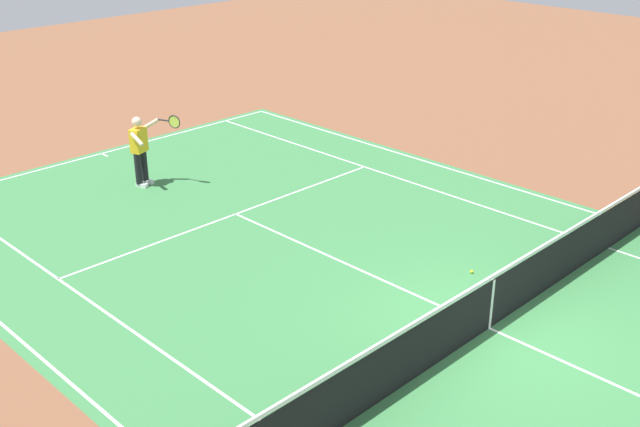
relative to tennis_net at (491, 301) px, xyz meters
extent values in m
plane|color=brown|center=(0.00, 0.00, -0.49)|extent=(60.00, 60.00, 0.00)
cube|color=#387A42|center=(0.00, 0.00, -0.49)|extent=(24.20, 11.40, 0.00)
cube|color=white|center=(11.90, 0.00, -0.49)|extent=(0.05, 11.00, 0.01)
cube|color=white|center=(0.00, -5.50, -0.49)|extent=(23.80, 0.05, 0.01)
cube|color=white|center=(0.00, -4.11, -0.49)|extent=(23.80, 0.05, 0.01)
cube|color=white|center=(6.40, 0.00, -0.49)|extent=(0.05, 8.22, 0.01)
cube|color=white|center=(0.00, 0.00, -0.49)|extent=(12.80, 0.05, 0.01)
cube|color=white|center=(11.75, 0.00, -0.49)|extent=(0.30, 0.05, 0.01)
cube|color=black|center=(0.00, 0.00, -0.05)|extent=(0.02, 11.60, 0.88)
cube|color=white|center=(0.00, 0.00, 0.46)|extent=(0.04, 11.60, 0.06)
cube|color=white|center=(0.00, 0.00, -0.05)|extent=(0.04, 0.06, 0.88)
cylinder|color=black|center=(9.22, 0.57, -0.04)|extent=(0.15, 0.15, 0.74)
cube|color=white|center=(9.16, 0.55, -0.45)|extent=(0.30, 0.20, 0.09)
cylinder|color=black|center=(9.30, 0.35, -0.04)|extent=(0.15, 0.15, 0.74)
cube|color=white|center=(9.25, 0.33, -0.45)|extent=(0.30, 0.20, 0.09)
cube|color=yellow|center=(9.26, 0.46, 0.61)|extent=(0.36, 0.44, 0.56)
sphere|color=beige|center=(9.26, 0.46, 1.04)|extent=(0.23, 0.23, 0.23)
cylinder|color=beige|center=(9.00, 0.66, 0.74)|extent=(0.41, 0.10, 0.26)
cylinder|color=beige|center=(9.20, 0.14, 0.94)|extent=(0.38, 0.34, 0.30)
cylinder|color=#232326|center=(8.92, -0.03, 1.05)|extent=(0.27, 0.13, 0.04)
torus|color=#232326|center=(8.65, -0.14, 1.05)|extent=(0.30, 0.14, 0.31)
cylinder|color=#C6D84C|center=(8.65, -0.14, 1.05)|extent=(0.25, 0.10, 0.27)
sphere|color=#CCE01E|center=(1.27, -1.35, -0.46)|extent=(0.07, 0.07, 0.07)
camera|label=1|loc=(-5.63, 9.45, 6.23)|focal=43.57mm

